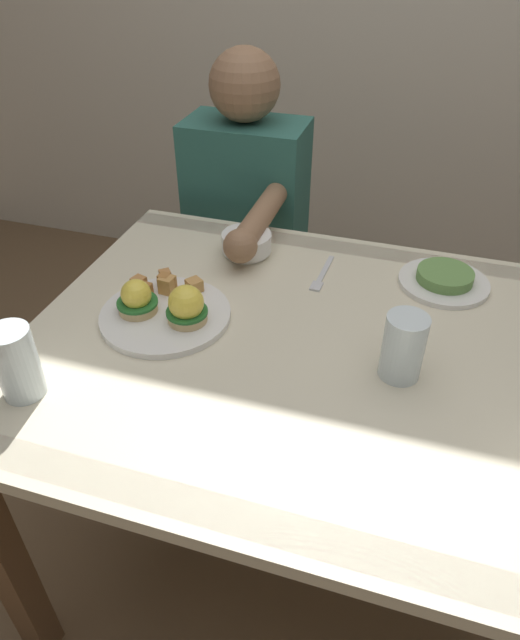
{
  "coord_description": "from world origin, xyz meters",
  "views": [
    {
      "loc": [
        0.12,
        -0.84,
        1.44
      ],
      "look_at": [
        -0.14,
        0.0,
        0.78
      ],
      "focal_mm": 31.67,
      "sensor_mm": 36.0,
      "label": 1
    }
  ],
  "objects_px": {
    "dining_table": "(324,389)",
    "side_plate": "(444,280)",
    "eggs_benedict_plate": "(165,307)",
    "fork": "(322,275)",
    "water_glass_near": "(403,350)",
    "diner_person": "(245,226)",
    "water_glass_far": "(18,367)",
    "fruit_bowl": "(246,243)"
  },
  "relations": [
    {
      "from": "dining_table",
      "to": "diner_person",
      "type": "distance_m",
      "value": 0.71
    },
    {
      "from": "dining_table",
      "to": "eggs_benedict_plate",
      "type": "height_order",
      "value": "eggs_benedict_plate"
    },
    {
      "from": "water_glass_near",
      "to": "water_glass_far",
      "type": "relative_size",
      "value": 0.93
    },
    {
      "from": "dining_table",
      "to": "side_plate",
      "type": "distance_m",
      "value": 0.38
    },
    {
      "from": "dining_table",
      "to": "fruit_bowl",
      "type": "distance_m",
      "value": 0.42
    },
    {
      "from": "eggs_benedict_plate",
      "to": "side_plate",
      "type": "xyz_separation_m",
      "value": [
        0.54,
        0.3,
        -0.01
      ]
    },
    {
      "from": "dining_table",
      "to": "water_glass_far",
      "type": "height_order",
      "value": "water_glass_far"
    },
    {
      "from": "eggs_benedict_plate",
      "to": "water_glass_far",
      "type": "height_order",
      "value": "water_glass_far"
    },
    {
      "from": "dining_table",
      "to": "fork",
      "type": "bearing_deg",
      "value": 104.61
    },
    {
      "from": "dining_table",
      "to": "side_plate",
      "type": "height_order",
      "value": "side_plate"
    },
    {
      "from": "water_glass_far",
      "to": "diner_person",
      "type": "height_order",
      "value": "diner_person"
    },
    {
      "from": "dining_table",
      "to": "side_plate",
      "type": "bearing_deg",
      "value": 56.07
    },
    {
      "from": "water_glass_near",
      "to": "side_plate",
      "type": "bearing_deg",
      "value": 79.03
    },
    {
      "from": "dining_table",
      "to": "water_glass_near",
      "type": "relative_size",
      "value": 9.44
    },
    {
      "from": "dining_table",
      "to": "fruit_bowl",
      "type": "height_order",
      "value": "fruit_bowl"
    },
    {
      "from": "dining_table",
      "to": "eggs_benedict_plate",
      "type": "relative_size",
      "value": 4.44
    },
    {
      "from": "dining_table",
      "to": "eggs_benedict_plate",
      "type": "distance_m",
      "value": 0.37
    },
    {
      "from": "fork",
      "to": "diner_person",
      "type": "relative_size",
      "value": 0.14
    },
    {
      "from": "water_glass_near",
      "to": "diner_person",
      "type": "height_order",
      "value": "diner_person"
    },
    {
      "from": "side_plate",
      "to": "eggs_benedict_plate",
      "type": "bearing_deg",
      "value": -151.11
    },
    {
      "from": "water_glass_far",
      "to": "fork",
      "type": "bearing_deg",
      "value": 51.64
    },
    {
      "from": "dining_table",
      "to": "diner_person",
      "type": "bearing_deg",
      "value": 121.76
    },
    {
      "from": "eggs_benedict_plate",
      "to": "water_glass_near",
      "type": "relative_size",
      "value": 2.12
    },
    {
      "from": "eggs_benedict_plate",
      "to": "fork",
      "type": "relative_size",
      "value": 1.73
    },
    {
      "from": "eggs_benedict_plate",
      "to": "side_plate",
      "type": "distance_m",
      "value": 0.62
    },
    {
      "from": "water_glass_near",
      "to": "water_glass_far",
      "type": "height_order",
      "value": "water_glass_far"
    },
    {
      "from": "water_glass_near",
      "to": "diner_person",
      "type": "relative_size",
      "value": 0.11
    },
    {
      "from": "dining_table",
      "to": "diner_person",
      "type": "xyz_separation_m",
      "value": [
        -0.37,
        0.6,
        0.02
      ]
    },
    {
      "from": "fruit_bowl",
      "to": "fork",
      "type": "height_order",
      "value": "fruit_bowl"
    },
    {
      "from": "dining_table",
      "to": "diner_person",
      "type": "relative_size",
      "value": 1.05
    },
    {
      "from": "water_glass_far",
      "to": "eggs_benedict_plate",
      "type": "bearing_deg",
      "value": 62.47
    },
    {
      "from": "fork",
      "to": "water_glass_near",
      "type": "xyz_separation_m",
      "value": [
        0.2,
        -0.28,
        0.05
      ]
    },
    {
      "from": "eggs_benedict_plate",
      "to": "side_plate",
      "type": "height_order",
      "value": "eggs_benedict_plate"
    },
    {
      "from": "dining_table",
      "to": "eggs_benedict_plate",
      "type": "bearing_deg",
      "value": 179.89
    },
    {
      "from": "eggs_benedict_plate",
      "to": "water_glass_near",
      "type": "distance_m",
      "value": 0.48
    },
    {
      "from": "eggs_benedict_plate",
      "to": "side_plate",
      "type": "relative_size",
      "value": 1.35
    },
    {
      "from": "dining_table",
      "to": "fork",
      "type": "xyz_separation_m",
      "value": [
        -0.07,
        0.25,
        0.11
      ]
    },
    {
      "from": "fruit_bowl",
      "to": "water_glass_near",
      "type": "relative_size",
      "value": 0.94
    },
    {
      "from": "water_glass_near",
      "to": "side_plate",
      "type": "height_order",
      "value": "water_glass_near"
    },
    {
      "from": "fruit_bowl",
      "to": "side_plate",
      "type": "xyz_separation_m",
      "value": [
        0.47,
        0.0,
        -0.02
      ]
    },
    {
      "from": "eggs_benedict_plate",
      "to": "fruit_bowl",
      "type": "distance_m",
      "value": 0.31
    },
    {
      "from": "fork",
      "to": "diner_person",
      "type": "distance_m",
      "value": 0.47
    }
  ]
}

